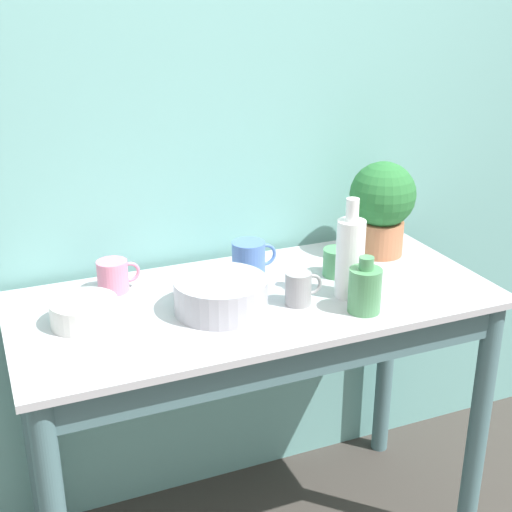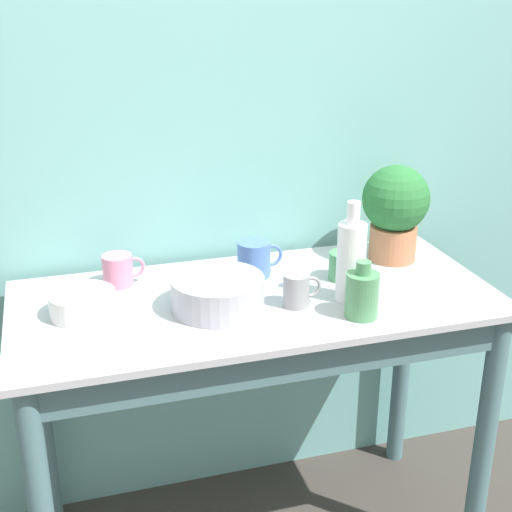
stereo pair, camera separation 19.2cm
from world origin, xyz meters
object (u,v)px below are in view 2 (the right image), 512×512
object	(u,v)px
mug_pink	(119,270)
bowl_small_enamel_white	(83,304)
mug_blue	(255,259)
bottle_tall	(351,260)
potted_plant	(395,208)
bottle_short	(362,294)
bowl_wash_large	(218,293)
mug_grey	(297,290)
mug_green	(344,266)

from	to	relation	value
mug_pink	bowl_small_enamel_white	xyz separation A→B (m)	(-0.11, -0.17, -0.01)
mug_blue	mug_pink	bearing A→B (deg)	173.36
bottle_tall	mug_blue	world-z (taller)	bottle_tall
potted_plant	bottle_tall	size ratio (longest dim) A/B	1.06
bottle_short	bowl_wash_large	bearing A→B (deg)	156.61
mug_pink	mug_grey	bearing A→B (deg)	-31.85
bowl_wash_large	bowl_small_enamel_white	xyz separation A→B (m)	(-0.35, 0.06, -0.01)
mug_grey	bowl_wash_large	bearing A→B (deg)	168.57
bottle_tall	mug_blue	distance (m)	0.31
bowl_wash_large	bottle_tall	bearing A→B (deg)	-7.48
bottle_tall	mug_blue	size ratio (longest dim) A/B	2.05
bowl_wash_large	mug_blue	bearing A→B (deg)	50.01
potted_plant	mug_blue	world-z (taller)	potted_plant
bottle_tall	potted_plant	bearing A→B (deg)	43.98
mug_green	mug_pink	xyz separation A→B (m)	(-0.63, 0.14, 0.00)
potted_plant	bottle_tall	world-z (taller)	potted_plant
mug_grey	bowl_small_enamel_white	world-z (taller)	mug_grey
mug_blue	mug_pink	distance (m)	0.39
mug_green	mug_pink	distance (m)	0.65
bottle_tall	mug_pink	xyz separation A→B (m)	(-0.59, 0.28, -0.07)
bottle_tall	mug_blue	bearing A→B (deg)	130.59
bowl_wash_large	mug_grey	size ratio (longest dim) A/B	2.33
bottle_tall	mug_grey	distance (m)	0.17
bowl_wash_large	mug_blue	xyz separation A→B (m)	(0.16, 0.19, 0.01)
potted_plant	bowl_small_enamel_white	xyz separation A→B (m)	(-0.95, -0.13, -0.13)
bottle_short	mug_blue	distance (m)	0.39
mug_pink	bottle_tall	bearing A→B (deg)	-25.30
potted_plant	bowl_small_enamel_white	world-z (taller)	potted_plant
potted_plant	bottle_short	world-z (taller)	potted_plant
mug_grey	mug_green	bearing A→B (deg)	34.67
mug_pink	bowl_small_enamel_white	world-z (taller)	mug_pink
potted_plant	mug_grey	bearing A→B (deg)	-149.49
bottle_tall	mug_pink	bearing A→B (deg)	154.70
mug_blue	mug_grey	size ratio (longest dim) A/B	1.28
bowl_wash_large	mug_grey	bearing A→B (deg)	-11.43
potted_plant	bowl_wash_large	xyz separation A→B (m)	(-0.60, -0.19, -0.12)
bottle_short	mug_green	bearing A→B (deg)	77.59
mug_blue	bowl_small_enamel_white	world-z (taller)	mug_blue
bowl_small_enamel_white	mug_green	bearing A→B (deg)	2.03
bottle_short	mug_blue	size ratio (longest dim) A/B	1.13
mug_green	mug_pink	size ratio (longest dim) A/B	0.97
bottle_short	bowl_small_enamel_white	xyz separation A→B (m)	(-0.69, 0.21, -0.03)
bowl_wash_large	bowl_small_enamel_white	distance (m)	0.35
mug_grey	mug_green	distance (m)	0.23
bottle_tall	mug_pink	size ratio (longest dim) A/B	2.31
bottle_short	mug_green	world-z (taller)	bottle_short
potted_plant	mug_pink	world-z (taller)	potted_plant
mug_grey	mug_pink	bearing A→B (deg)	148.15
mug_pink	bowl_small_enamel_white	distance (m)	0.20
bottle_short	mug_pink	distance (m)	0.69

